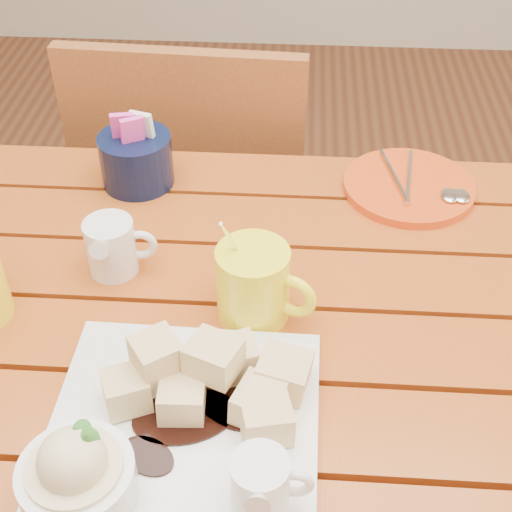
# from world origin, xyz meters

# --- Properties ---
(table) EXTENTS (1.20, 0.79, 0.75)m
(table) POSITION_xyz_m (0.00, 0.00, 0.64)
(table) COLOR #8B3611
(table) RESTS_ON ground
(dessert_plate) EXTENTS (0.27, 0.27, 0.11)m
(dessert_plate) POSITION_xyz_m (-0.04, -0.15, 0.78)
(dessert_plate) COLOR white
(dessert_plate) RESTS_ON table
(coffee_mug_right) EXTENTS (0.12, 0.09, 0.14)m
(coffee_mug_right) POSITION_xyz_m (0.04, 0.04, 0.80)
(coffee_mug_right) COLOR yellow
(coffee_mug_right) RESTS_ON table
(cream_pitcher) EXTENTS (0.09, 0.08, 0.08)m
(cream_pitcher) POSITION_xyz_m (-0.15, 0.11, 0.79)
(cream_pitcher) COLOR white
(cream_pitcher) RESTS_ON table
(sugar_caddy) EXTENTS (0.11, 0.11, 0.12)m
(sugar_caddy) POSITION_xyz_m (-0.15, 0.31, 0.79)
(sugar_caddy) COLOR black
(sugar_caddy) RESTS_ON table
(orange_saucer) EXTENTS (0.19, 0.19, 0.02)m
(orange_saucer) POSITION_xyz_m (0.25, 0.31, 0.76)
(orange_saucer) COLOR #DF4713
(orange_saucer) RESTS_ON table
(chair_far) EXTENTS (0.44, 0.44, 0.88)m
(chair_far) POSITION_xyz_m (-0.11, 0.60, 0.49)
(chair_far) COLOR brown
(chair_far) RESTS_ON ground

